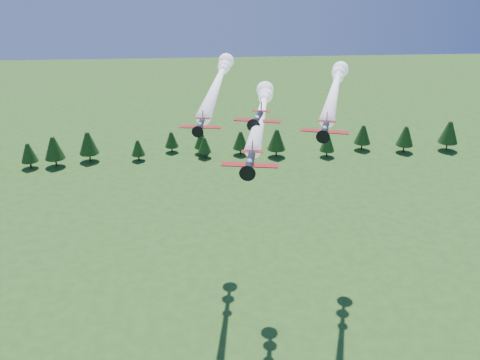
{
  "coord_description": "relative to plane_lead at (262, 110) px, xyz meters",
  "views": [
    {
      "loc": [
        -8.27,
        -81.15,
        77.49
      ],
      "look_at": [
        -2.61,
        0.0,
        40.51
      ],
      "focal_mm": 40.0,
      "sensor_mm": 36.0,
      "label": 1
    }
  ],
  "objects": [
    {
      "name": "treeline",
      "position": [
        -6.63,
        93.77,
        -41.0
      ],
      "size": [
        182.13,
        20.22,
        11.95
      ],
      "color": "#382314",
      "rests_on": "ground"
    },
    {
      "name": "plane_right",
      "position": [
        16.22,
        9.37,
        1.96
      ],
      "size": [
        18.57,
        48.7,
        3.7
      ],
      "rotation": [
        0.0,
        0.0,
        -0.29
      ],
      "color": "black",
      "rests_on": "ground"
    },
    {
      "name": "plane_left",
      "position": [
        -7.71,
        14.7,
        2.36
      ],
      "size": [
        11.62,
        53.83,
        3.7
      ],
      "rotation": [
        0.0,
        0.0,
        -0.13
      ],
      "color": "black",
      "rests_on": "ground"
    },
    {
      "name": "plane_slot",
      "position": [
        -1.64,
        -7.93,
        0.95
      ],
      "size": [
        8.29,
        9.17,
        2.9
      ],
      "rotation": [
        0.0,
        0.0,
        -0.26
      ],
      "color": "black",
      "rests_on": "ground"
    },
    {
      "name": "plane_lead",
      "position": [
        0.0,
        0.0,
        0.0
      ],
      "size": [
        13.22,
        46.71,
        3.7
      ],
      "rotation": [
        0.0,
        0.0,
        -0.17
      ],
      "color": "black",
      "rests_on": "ground"
    }
  ]
}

